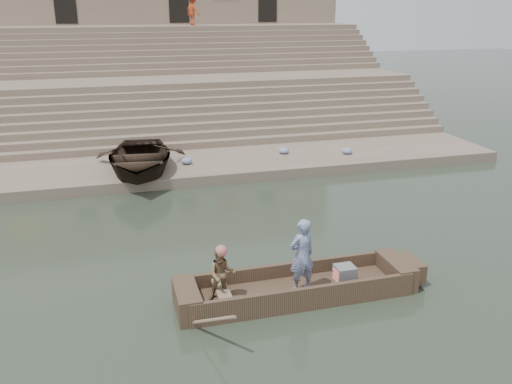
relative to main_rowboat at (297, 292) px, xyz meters
name	(u,v)px	position (x,y,z in m)	size (l,w,h in m)	color
ground	(126,269)	(-3.77, 2.47, -0.11)	(120.00, 120.00, 0.00)	#2D3729
lower_landing	(115,173)	(-3.77, 10.47, 0.09)	(32.00, 4.00, 0.40)	#826F5D
mid_landing	(109,109)	(-3.77, 17.97, 1.29)	(32.00, 3.00, 2.80)	#826F5D
upper_landing	(105,70)	(-3.77, 24.97, 2.49)	(32.00, 3.00, 5.20)	#826F5D
ghat_steps	(107,96)	(-3.77, 19.66, 1.69)	(32.00, 11.00, 5.20)	#826F5D
building_wall	(100,18)	(-3.77, 28.97, 5.49)	(32.00, 5.07, 11.20)	gray
main_rowboat	(297,292)	(0.00, 0.00, 0.00)	(5.00, 1.30, 0.22)	brown
rowboat_trim	(305,284)	(0.21, -0.01, 0.20)	(6.04, 2.63, 1.91)	brown
standing_man	(302,255)	(0.07, -0.09, 0.98)	(0.64, 0.42, 1.75)	navy
rowing_man	(222,274)	(-1.76, -0.02, 0.73)	(0.60, 0.47, 1.24)	#297D47
television	(344,274)	(1.18, 0.00, 0.31)	(0.46, 0.42, 0.40)	slate
beached_rowboat	(139,158)	(-2.86, 9.79, 0.81)	(3.59, 5.03, 1.04)	#2D2116
pedestrian	(193,10)	(1.78, 24.24, 6.00)	(1.17, 0.67, 1.81)	#A53C1B
cloth_bundles	(246,157)	(1.45, 10.16, 0.42)	(8.59, 1.55, 0.26)	#3F5999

